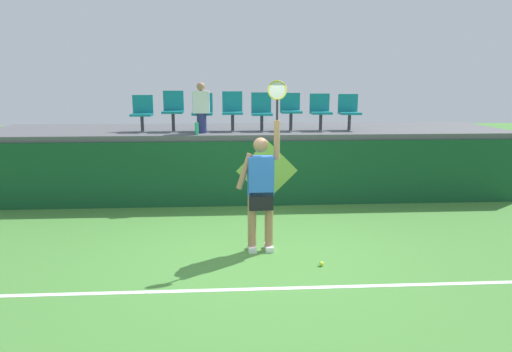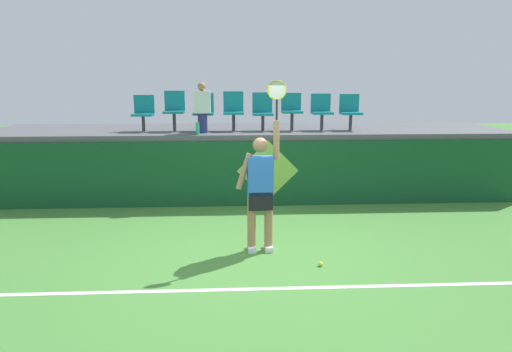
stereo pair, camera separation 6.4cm
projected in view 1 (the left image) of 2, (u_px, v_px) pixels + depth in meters
ground_plane at (259, 257)px, 6.77m from camera, size 40.00×40.00×0.00m
court_back_wall at (249, 173)px, 9.42m from camera, size 11.63×0.20×1.35m
spectator_platform at (247, 131)px, 10.48m from camera, size 11.63×2.59×0.12m
court_baseline_stripe at (264, 289)px, 5.72m from camera, size 10.46×0.08×0.01m
tennis_player at (261, 188)px, 6.81m from camera, size 0.75×0.28×2.57m
tennis_ball at (321, 264)px, 6.42m from camera, size 0.07×0.07×0.07m
water_bottle at (197, 129)px, 9.27m from camera, size 0.08×0.08×0.25m
stadium_chair_0 at (142, 111)px, 9.83m from camera, size 0.44×0.42×0.78m
stadium_chair_1 at (173, 108)px, 9.86m from camera, size 0.44×0.42×0.87m
stadium_chair_2 at (202, 110)px, 9.90m from camera, size 0.44×0.42×0.82m
stadium_chair_3 at (232, 109)px, 9.94m from camera, size 0.44×0.42×0.85m
stadium_chair_4 at (262, 110)px, 9.98m from camera, size 0.44×0.42×0.83m
stadium_chair_5 at (291, 109)px, 10.01m from camera, size 0.44×0.42×0.82m
stadium_chair_6 at (320, 110)px, 10.05m from camera, size 0.44×0.42×0.80m
stadium_chair_7 at (349, 110)px, 10.09m from camera, size 0.44×0.42×0.79m
spectator_0 at (201, 107)px, 9.49m from camera, size 0.34×0.20×1.05m
wall_signage_mount at (267, 206)px, 9.48m from camera, size 1.27×0.01×1.38m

